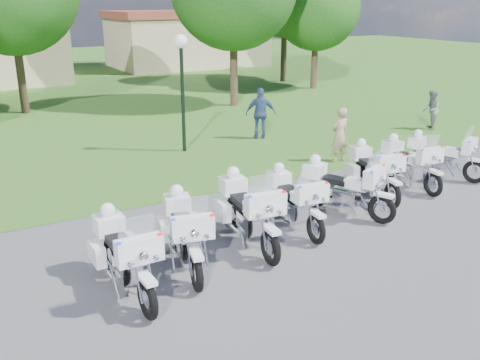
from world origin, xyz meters
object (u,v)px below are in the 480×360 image
motorcycle_3 (294,199)px  motorcycle_5 (373,170)px  bystander_a (340,135)px  motorcycle_2 (248,210)px  motorcycle_6 (409,162)px  motorcycle_4 (342,186)px  motorcycle_0 (124,254)px  motorcycle_1 (185,231)px  bystander_b (431,110)px  lamp_post (182,64)px  bystander_c (261,114)px  motorcycle_7 (441,155)px

motorcycle_3 → motorcycle_5: bearing=-160.9°
motorcycle_3 → bystander_a: (4.15, 3.54, 0.20)m
motorcycle_2 → motorcycle_6: size_ratio=1.11×
bystander_a → motorcycle_4: bearing=50.1°
motorcycle_4 → motorcycle_2: bearing=-17.1°
motorcycle_0 → motorcycle_3: motorcycle_0 is taller
motorcycle_6 → bystander_a: 2.72m
motorcycle_6 → motorcycle_4: bearing=20.3°
motorcycle_3 → motorcycle_0: bearing=17.7°
motorcycle_1 → motorcycle_6: bearing=-156.9°
motorcycle_4 → motorcycle_0: bearing=-13.9°
motorcycle_3 → bystander_b: size_ratio=1.52×
motorcycle_5 → bystander_a: bearing=-98.5°
motorcycle_4 → lamp_post: bearing=-104.9°
bystander_b → motorcycle_5: bearing=-11.9°
bystander_a → bystander_c: bearing=-82.3°
bystander_b → bystander_a: bearing=-28.2°
motorcycle_5 → lamp_post: (-2.64, 6.31, 2.25)m
motorcycle_1 → motorcycle_3: motorcycle_1 is taller
motorcycle_3 → lamp_post: size_ratio=0.61×
lamp_post → bystander_c: lamp_post is taller
motorcycle_1 → motorcycle_7: 8.75m
motorcycle_0 → bystander_a: size_ratio=1.45×
motorcycle_2 → bystander_b: bearing=-147.9°
motorcycle_6 → motorcycle_7: motorcycle_6 is taller
motorcycle_6 → motorcycle_7: (1.38, 0.12, -0.01)m
motorcycle_6 → lamp_post: lamp_post is taller
motorcycle_2 → motorcycle_4: 2.79m
motorcycle_0 → motorcycle_2: (2.85, 0.65, 0.03)m
motorcycle_0 → motorcycle_3: size_ratio=1.06×
motorcycle_3 → bystander_b: 11.42m
motorcycle_0 → motorcycle_7: bearing=-171.3°
bystander_a → motorcycle_2: bearing=32.8°
motorcycle_1 → motorcycle_7: bearing=-157.8°
motorcycle_7 → motorcycle_2: bearing=-13.0°
motorcycle_5 → motorcycle_3: bearing=27.3°
motorcycle_0 → lamp_post: 9.40m
motorcycle_3 → lamp_post: (0.37, 7.04, 2.26)m
motorcycle_4 → motorcycle_5: bearing=178.7°
motorcycle_4 → motorcycle_7: (4.32, 0.87, -0.03)m
bystander_a → bystander_b: bystander_a is taller
motorcycle_2 → lamp_post: (1.68, 7.28, 2.19)m
motorcycle_4 → lamp_post: (-1.09, 6.95, 2.24)m
motorcycle_5 → bystander_b: bearing=-133.6°
bystander_a → bystander_b: size_ratio=1.11×
bystander_a → motorcycle_1: bearing=28.1°
bystander_c → motorcycle_7: bearing=136.8°
lamp_post → motorcycle_1: bearing=-113.1°
motorcycle_5 → motorcycle_6: (1.38, 0.11, -0.02)m
motorcycle_1 → motorcycle_6: size_ratio=1.04×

